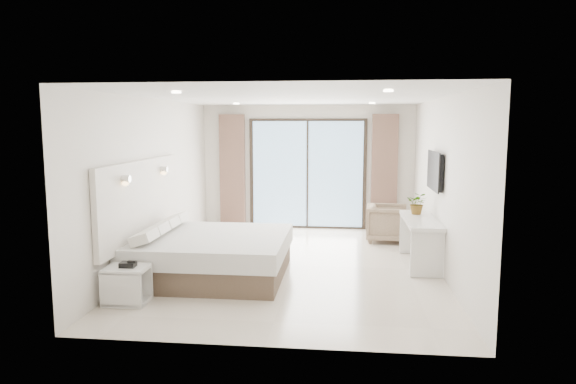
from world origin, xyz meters
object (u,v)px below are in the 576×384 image
Objects in this scene: nightstand at (127,285)px; armchair at (387,221)px; bed at (211,255)px; console_desk at (420,231)px.

nightstand is 0.67× the size of armchair.
armchair is (3.61, 3.94, 0.15)m from nightstand.
bed is 3.38m from console_desk.
armchair reaches higher than bed.
console_desk is at bearing 28.92° from nightstand.
armchair is at bearing 46.86° from nightstand.
nightstand is at bearing -120.54° from bed.
armchair is (2.84, 2.64, 0.07)m from bed.
bed is 1.51m from nightstand.
bed reaches higher than nightstand.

